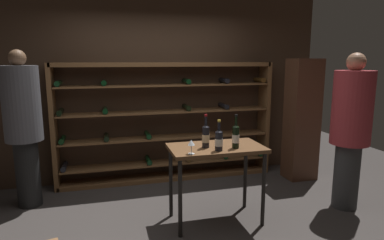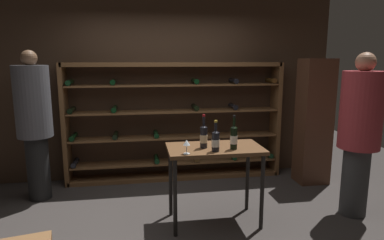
{
  "view_description": "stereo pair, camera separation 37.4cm",
  "coord_description": "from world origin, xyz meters",
  "px_view_note": "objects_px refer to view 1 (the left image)",
  "views": [
    {
      "loc": [
        -0.74,
        -3.37,
        1.81
      ],
      "look_at": [
        0.22,
        0.19,
        1.14
      ],
      "focal_mm": 30.88,
      "sensor_mm": 36.0,
      "label": 1
    },
    {
      "loc": [
        -0.37,
        -3.45,
        1.81
      ],
      "look_at": [
        0.22,
        0.19,
        1.14
      ],
      "focal_mm": 30.88,
      "sensor_mm": 36.0,
      "label": 2
    }
  ],
  "objects_px": {
    "person_bystander_red_print": "(351,125)",
    "display_cabinet": "(302,120)",
    "tasting_table": "(216,156)",
    "person_guest_plum_blouse": "(23,122)",
    "wine_bottle_gold_foil": "(236,136)",
    "wine_bottle_black_capsule": "(206,136)",
    "wine_glass_stemmed_center": "(191,143)",
    "wine_rack": "(166,123)",
    "wine_bottle_amber_reserve": "(219,140)"
  },
  "relations": [
    {
      "from": "person_bystander_red_print",
      "to": "display_cabinet",
      "type": "bearing_deg",
      "value": 178.18
    },
    {
      "from": "tasting_table",
      "to": "person_guest_plum_blouse",
      "type": "xyz_separation_m",
      "value": [
        -2.13,
        1.0,
        0.31
      ]
    },
    {
      "from": "wine_bottle_gold_foil",
      "to": "wine_bottle_black_capsule",
      "type": "xyz_separation_m",
      "value": [
        -0.3,
        0.1,
        -0.0
      ]
    },
    {
      "from": "display_cabinet",
      "to": "wine_bottle_gold_foil",
      "type": "relative_size",
      "value": 5.0
    },
    {
      "from": "display_cabinet",
      "to": "wine_glass_stemmed_center",
      "type": "distance_m",
      "value": 2.4
    },
    {
      "from": "wine_rack",
      "to": "wine_bottle_amber_reserve",
      "type": "distance_m",
      "value": 1.68
    },
    {
      "from": "display_cabinet",
      "to": "wine_bottle_black_capsule",
      "type": "distance_m",
      "value": 2.11
    },
    {
      "from": "wine_glass_stemmed_center",
      "to": "tasting_table",
      "type": "bearing_deg",
      "value": 32.53
    },
    {
      "from": "wine_rack",
      "to": "person_guest_plum_blouse",
      "type": "bearing_deg",
      "value": -165.36
    },
    {
      "from": "wine_rack",
      "to": "tasting_table",
      "type": "xyz_separation_m",
      "value": [
        0.28,
        -1.49,
        -0.12
      ]
    },
    {
      "from": "person_bystander_red_print",
      "to": "wine_glass_stemmed_center",
      "type": "bearing_deg",
      "value": -85.25
    },
    {
      "from": "wine_bottle_amber_reserve",
      "to": "wine_glass_stemmed_center",
      "type": "distance_m",
      "value": 0.31
    },
    {
      "from": "person_bystander_red_print",
      "to": "display_cabinet",
      "type": "relative_size",
      "value": 1.04
    },
    {
      "from": "wine_bottle_gold_foil",
      "to": "person_guest_plum_blouse",
      "type": "bearing_deg",
      "value": 154.08
    },
    {
      "from": "wine_rack",
      "to": "wine_bottle_gold_foil",
      "type": "xyz_separation_m",
      "value": [
        0.46,
        -1.61,
        0.13
      ]
    },
    {
      "from": "tasting_table",
      "to": "wine_bottle_black_capsule",
      "type": "bearing_deg",
      "value": -172.57
    },
    {
      "from": "wine_bottle_gold_foil",
      "to": "display_cabinet",
      "type": "bearing_deg",
      "value": 36.01
    },
    {
      "from": "wine_rack",
      "to": "tasting_table",
      "type": "relative_size",
      "value": 3.15
    },
    {
      "from": "wine_rack",
      "to": "wine_bottle_black_capsule",
      "type": "height_order",
      "value": "wine_rack"
    },
    {
      "from": "person_guest_plum_blouse",
      "to": "wine_bottle_gold_foil",
      "type": "height_order",
      "value": "person_guest_plum_blouse"
    },
    {
      "from": "wine_bottle_gold_foil",
      "to": "wine_bottle_amber_reserve",
      "type": "xyz_separation_m",
      "value": [
        -0.21,
        -0.05,
        -0.02
      ]
    },
    {
      "from": "person_guest_plum_blouse",
      "to": "wine_bottle_gold_foil",
      "type": "bearing_deg",
      "value": 137.58
    },
    {
      "from": "person_guest_plum_blouse",
      "to": "display_cabinet",
      "type": "relative_size",
      "value": 1.06
    },
    {
      "from": "display_cabinet",
      "to": "person_bystander_red_print",
      "type": "bearing_deg",
      "value": -92.48
    },
    {
      "from": "tasting_table",
      "to": "wine_bottle_black_capsule",
      "type": "height_order",
      "value": "wine_bottle_black_capsule"
    },
    {
      "from": "tasting_table",
      "to": "display_cabinet",
      "type": "height_order",
      "value": "display_cabinet"
    },
    {
      "from": "wine_rack",
      "to": "wine_bottle_gold_foil",
      "type": "height_order",
      "value": "wine_rack"
    },
    {
      "from": "display_cabinet",
      "to": "wine_bottle_black_capsule",
      "type": "xyz_separation_m",
      "value": [
        -1.85,
        -1.02,
        0.09
      ]
    },
    {
      "from": "wine_bottle_black_capsule",
      "to": "person_guest_plum_blouse",
      "type": "bearing_deg",
      "value": 153.06
    },
    {
      "from": "display_cabinet",
      "to": "wine_bottle_black_capsule",
      "type": "height_order",
      "value": "display_cabinet"
    },
    {
      "from": "person_bystander_red_print",
      "to": "person_guest_plum_blouse",
      "type": "bearing_deg",
      "value": -105.12
    },
    {
      "from": "wine_bottle_gold_foil",
      "to": "wine_rack",
      "type": "bearing_deg",
      "value": 105.87
    },
    {
      "from": "person_bystander_red_print",
      "to": "wine_bottle_amber_reserve",
      "type": "xyz_separation_m",
      "value": [
        -1.71,
        -0.1,
        -0.05
      ]
    },
    {
      "from": "tasting_table",
      "to": "wine_bottle_gold_foil",
      "type": "height_order",
      "value": "wine_bottle_gold_foil"
    },
    {
      "from": "wine_rack",
      "to": "person_guest_plum_blouse",
      "type": "xyz_separation_m",
      "value": [
        -1.85,
        -0.48,
        0.19
      ]
    },
    {
      "from": "display_cabinet",
      "to": "wine_bottle_gold_foil",
      "type": "distance_m",
      "value": 1.91
    },
    {
      "from": "wine_rack",
      "to": "person_bystander_red_print",
      "type": "distance_m",
      "value": 2.51
    },
    {
      "from": "wine_rack",
      "to": "wine_glass_stemmed_center",
      "type": "bearing_deg",
      "value": -92.12
    },
    {
      "from": "display_cabinet",
      "to": "person_guest_plum_blouse",
      "type": "bearing_deg",
      "value": -179.98
    },
    {
      "from": "display_cabinet",
      "to": "wine_rack",
      "type": "bearing_deg",
      "value": 166.46
    },
    {
      "from": "person_guest_plum_blouse",
      "to": "wine_glass_stemmed_center",
      "type": "relative_size",
      "value": 13.15
    },
    {
      "from": "tasting_table",
      "to": "person_guest_plum_blouse",
      "type": "height_order",
      "value": "person_guest_plum_blouse"
    },
    {
      "from": "person_bystander_red_print",
      "to": "wine_bottle_gold_foil",
      "type": "bearing_deg",
      "value": -87.59
    },
    {
      "from": "tasting_table",
      "to": "person_bystander_red_print",
      "type": "relative_size",
      "value": 0.55
    },
    {
      "from": "wine_bottle_black_capsule",
      "to": "wine_bottle_amber_reserve",
      "type": "height_order",
      "value": "wine_bottle_black_capsule"
    },
    {
      "from": "tasting_table",
      "to": "person_guest_plum_blouse",
      "type": "relative_size",
      "value": 0.53
    },
    {
      "from": "display_cabinet",
      "to": "wine_glass_stemmed_center",
      "type": "bearing_deg",
      "value": -149.39
    },
    {
      "from": "wine_bottle_gold_foil",
      "to": "wine_glass_stemmed_center",
      "type": "height_order",
      "value": "wine_bottle_gold_foil"
    },
    {
      "from": "person_guest_plum_blouse",
      "to": "wine_glass_stemmed_center",
      "type": "bearing_deg",
      "value": 129.2
    },
    {
      "from": "person_bystander_red_print",
      "to": "wine_bottle_black_capsule",
      "type": "relative_size",
      "value": 5.18
    }
  ]
}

